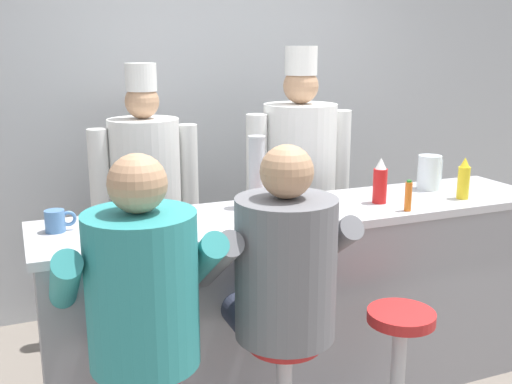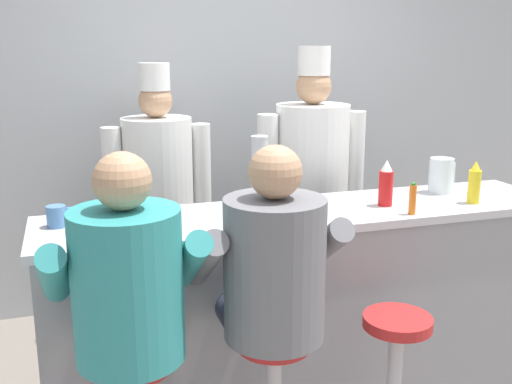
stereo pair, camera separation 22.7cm
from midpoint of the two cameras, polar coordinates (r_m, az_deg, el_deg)
wall_back at (r=4.31m, az=-0.78°, el=7.51°), size 10.00×0.06×2.70m
diner_counter at (r=3.18m, az=7.12°, el=-10.59°), size 2.68×0.59×1.02m
ketchup_bottle_red at (r=3.13m, az=14.31°, el=0.68°), size 0.07×0.07×0.24m
mustard_bottle_yellow at (r=3.33m, az=21.94°, el=0.74°), size 0.06×0.06×0.22m
hot_sauce_bottle_orange at (r=3.01m, az=16.80°, el=-0.69°), size 0.03×0.03×0.16m
water_pitcher_clear at (r=3.50m, az=19.02°, el=1.49°), size 0.15×0.13×0.19m
breakfast_plate at (r=2.65m, az=-11.39°, el=-3.70°), size 0.22×0.22×0.04m
cereal_bowl at (r=2.88m, az=2.82°, el=-1.72°), size 0.15×0.15×0.05m
coffee_mug_blue at (r=2.80m, az=-16.19°, el=-2.25°), size 0.14×0.09×0.10m
cup_stack_steel at (r=3.00m, az=2.50°, el=1.93°), size 0.09×0.09×0.36m
diner_seated_teal at (r=2.29m, az=-9.36°, el=-9.43°), size 0.62×0.61×1.46m
diner_seated_grey at (r=2.43m, az=4.19°, el=-7.96°), size 0.61×0.61×1.46m
empty_stool_round at (r=2.85m, az=15.43°, el=-15.48°), size 0.30×0.30×0.68m
cook_in_whites_near at (r=3.78m, az=-7.55°, el=0.29°), size 0.67×0.43×1.72m
cook_in_whites_far at (r=3.78m, az=7.03°, el=1.15°), size 0.71×0.46×1.82m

